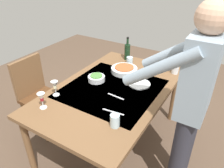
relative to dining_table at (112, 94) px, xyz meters
The scene contains 15 objects.
ground_plane 0.68m from the dining_table, ahead, with size 6.00×6.00×0.00m, color brown.
dining_table is the anchor object (origin of this frame).
chair_near 0.94m from the dining_table, 76.08° to the right, with size 0.40×0.40×0.91m.
person_server 0.85m from the dining_table, 78.35° to the left, with size 0.42×0.61×1.69m.
wine_bottle 0.77m from the dining_table, 163.69° to the right, with size 0.07×0.07×0.30m.
wine_glass_left 0.71m from the dining_table, 30.13° to the right, with size 0.07×0.07×0.15m.
wine_glass_right 0.58m from the dining_table, 45.59° to the right, with size 0.07×0.07×0.15m.
water_cup_near_left 0.58m from the dining_table, 33.71° to the left, with size 0.08×0.08×0.11m, color silver.
water_cup_near_right 0.62m from the dining_table, 169.31° to the right, with size 0.08×0.08×0.09m, color silver.
water_cup_far_left 0.80m from the dining_table, 146.07° to the left, with size 0.08×0.08×0.10m, color silver.
serving_bowl_pasta 0.39m from the dining_table, behind, with size 0.30×0.30×0.07m.
side_bowl_salad 0.25m from the dining_table, 101.50° to the right, with size 0.18×0.18×0.07m.
dinner_plate_near 0.30m from the dining_table, 136.64° to the left, with size 0.23×0.23×0.01m, color silver.
table_knife 0.40m from the dining_table, 32.89° to the left, with size 0.01×0.20×0.01m, color silver.
table_fork 0.17m from the dining_table, 44.64° to the left, with size 0.01×0.18×0.01m, color silver.
Camera 1 is at (1.58, 0.97, 1.88)m, focal length 34.47 mm.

